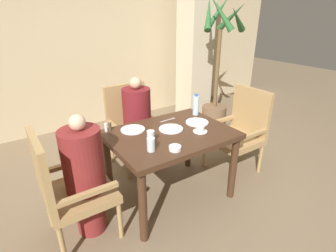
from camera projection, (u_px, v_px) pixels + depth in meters
name	position (u px, v px, depth m)	size (l,w,h in m)	color
ground_plane	(170.00, 195.00, 2.76)	(16.00, 16.00, 0.00)	#7A664C
wall_back	(84.00, 38.00, 3.99)	(8.00, 0.06, 2.80)	#C6B289
pillar_stone	(195.00, 38.00, 4.44)	(0.46, 0.46, 2.70)	beige
dining_table	(170.00, 142.00, 2.51)	(1.14, 0.84, 0.72)	#422819
chair_left_side	(67.00, 187.00, 2.05)	(0.53, 0.53, 0.98)	#A88451
diner_in_left_chair	(85.00, 175.00, 2.11)	(0.32, 0.32, 1.08)	maroon
chair_far_side	(132.00, 124.00, 3.19)	(0.53, 0.53, 0.98)	#A88451
diner_in_far_chair	(137.00, 123.00, 3.05)	(0.32, 0.32, 1.12)	maroon
chair_right_side	(240.00, 129.00, 3.05)	(0.53, 0.53, 0.98)	#A88451
potted_palm	(217.00, 85.00, 4.09)	(0.68, 0.69, 2.01)	brown
plate_main_left	(171.00, 129.00, 2.53)	(0.23, 0.23, 0.01)	white
plate_main_right	(133.00, 130.00, 2.51)	(0.23, 0.23, 0.01)	white
plate_dessert_center	(197.00, 122.00, 2.68)	(0.23, 0.23, 0.01)	white
teacup_with_saucer	(200.00, 129.00, 2.47)	(0.13, 0.13, 0.06)	white
bowl_small	(175.00, 148.00, 2.15)	(0.10, 0.10, 0.04)	white
water_bottle	(196.00, 105.00, 2.85)	(0.07, 0.07, 0.24)	silver
glass_tall_near	(151.00, 137.00, 2.25)	(0.07, 0.07, 0.11)	silver
glass_tall_mid	(151.00, 145.00, 2.12)	(0.07, 0.07, 0.11)	silver
salt_shaker	(106.00, 127.00, 2.47)	(0.03, 0.03, 0.08)	white
pepper_shaker	(110.00, 127.00, 2.49)	(0.03, 0.03, 0.08)	#4C3D2D
fork_beside_plate	(169.00, 120.00, 2.75)	(0.18, 0.03, 0.00)	silver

